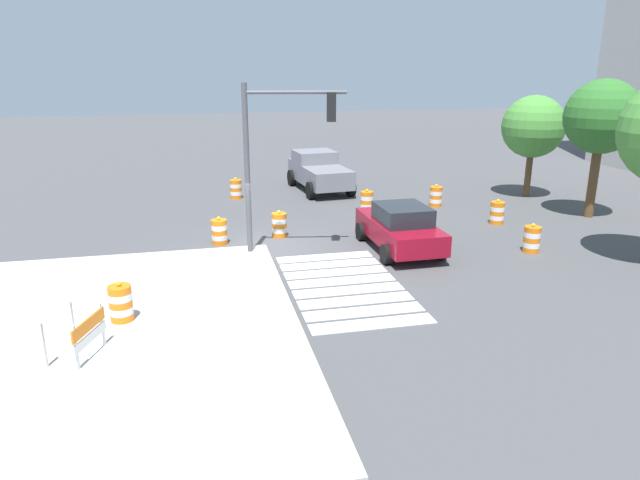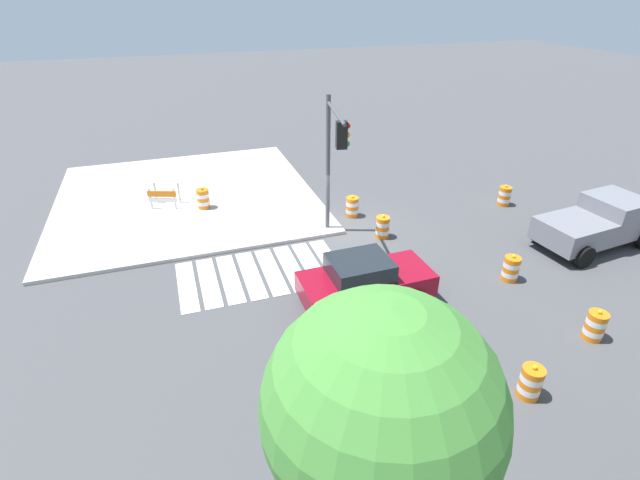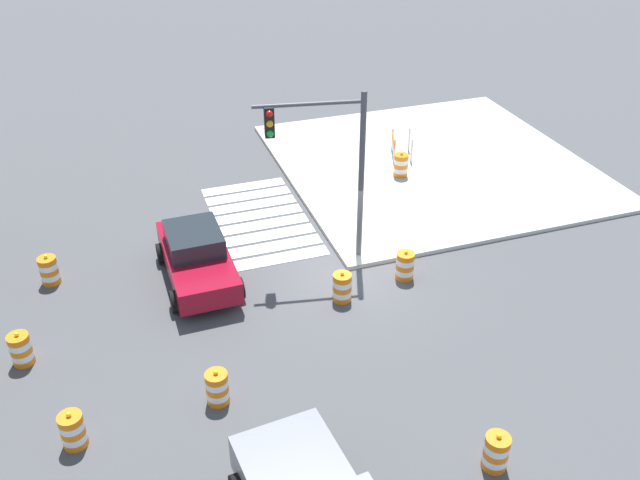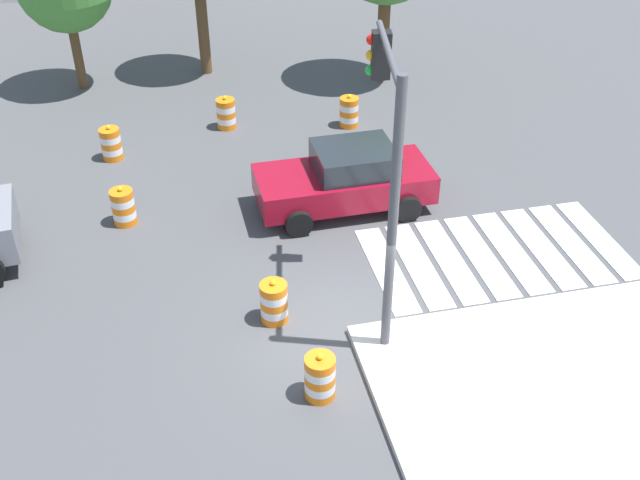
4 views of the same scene
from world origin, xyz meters
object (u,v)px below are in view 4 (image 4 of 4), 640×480
at_px(traffic_barrel_median_far, 320,377).
at_px(traffic_barrel_opposite_curb, 123,207).
at_px(traffic_barrel_crosswalk_end, 111,144).
at_px(traffic_barrel_median_near, 349,112).
at_px(traffic_barrel_near_corner, 274,302).
at_px(traffic_barrel_far_curb, 226,114).
at_px(sports_car, 346,178).
at_px(traffic_light_pole, 387,142).

distance_m(traffic_barrel_median_far, traffic_barrel_opposite_curb, 7.35).
relative_size(traffic_barrel_crosswalk_end, traffic_barrel_median_near, 1.00).
relative_size(traffic_barrel_crosswalk_end, traffic_barrel_median_far, 1.00).
height_order(traffic_barrel_near_corner, traffic_barrel_far_curb, same).
distance_m(traffic_barrel_crosswalk_end, traffic_barrel_median_near, 6.91).
distance_m(traffic_barrel_median_near, traffic_barrel_median_far, 10.91).
xyz_separation_m(traffic_barrel_crosswalk_end, traffic_barrel_opposite_curb, (0.28, -3.37, 0.00)).
relative_size(traffic_barrel_near_corner, traffic_barrel_opposite_curb, 1.00).
xyz_separation_m(traffic_barrel_crosswalk_end, traffic_barrel_median_far, (3.62, -9.92, 0.00)).
height_order(sports_car, traffic_barrel_near_corner, sports_car).
xyz_separation_m(traffic_barrel_median_far, traffic_barrel_opposite_curb, (-3.34, 6.55, 0.00)).
height_order(traffic_barrel_near_corner, traffic_barrel_opposite_curb, same).
relative_size(sports_car, traffic_barrel_opposite_curb, 4.24).
relative_size(traffic_barrel_crosswalk_end, traffic_light_pole, 0.19).
bearing_deg(traffic_light_pole, traffic_barrel_opposite_curb, 138.29).
bearing_deg(traffic_barrel_median_far, traffic_barrel_near_corner, 101.05).
xyz_separation_m(traffic_barrel_median_far, traffic_barrel_far_curb, (-0.30, 11.12, 0.00)).
height_order(sports_car, traffic_light_pole, traffic_light_pole).
xyz_separation_m(sports_car, traffic_barrel_far_curb, (-2.36, 5.06, -0.36)).
bearing_deg(traffic_light_pole, sports_car, 84.98).
distance_m(traffic_barrel_median_near, traffic_light_pole, 9.17).
height_order(sports_car, traffic_barrel_far_curb, sports_car).
bearing_deg(traffic_barrel_far_curb, sports_car, -65.01).
bearing_deg(traffic_barrel_crosswalk_end, sports_car, -34.22).
xyz_separation_m(traffic_barrel_near_corner, traffic_barrel_opposite_curb, (-2.90, 4.32, 0.00)).
distance_m(sports_car, traffic_light_pole, 5.07).
bearing_deg(traffic_light_pole, traffic_barrel_crosswalk_end, 124.10).
height_order(traffic_barrel_median_far, traffic_light_pole, traffic_light_pole).
bearing_deg(sports_car, traffic_barrel_far_curb, 114.99).
height_order(traffic_barrel_median_near, traffic_barrel_opposite_curb, same).
xyz_separation_m(sports_car, traffic_barrel_median_far, (-2.05, -6.06, -0.36)).
distance_m(traffic_barrel_near_corner, traffic_barrel_far_curb, 8.88).
xyz_separation_m(traffic_barrel_crosswalk_end, traffic_barrel_median_near, (6.89, 0.49, 0.00)).
distance_m(traffic_barrel_median_far, traffic_barrel_far_curb, 11.12).
xyz_separation_m(traffic_barrel_crosswalk_end, traffic_barrel_far_curb, (3.32, 1.20, 0.00)).
xyz_separation_m(traffic_barrel_median_far, traffic_light_pole, (1.70, 2.06, 3.46)).
relative_size(traffic_barrel_median_far, traffic_barrel_far_curb, 1.00).
bearing_deg(traffic_barrel_opposite_curb, traffic_barrel_far_curb, 56.37).
relative_size(traffic_barrel_near_corner, traffic_barrel_far_curb, 1.00).
relative_size(traffic_barrel_far_curb, traffic_light_pole, 0.19).
xyz_separation_m(traffic_barrel_crosswalk_end, traffic_light_pole, (5.32, -7.86, 3.46)).
bearing_deg(traffic_barrel_median_far, traffic_barrel_median_near, 72.54).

